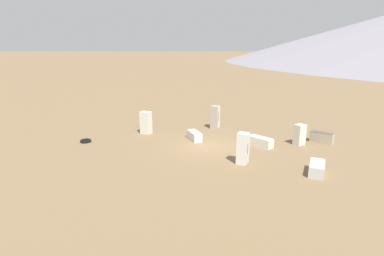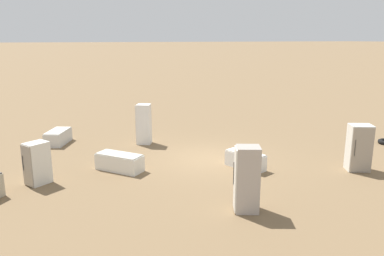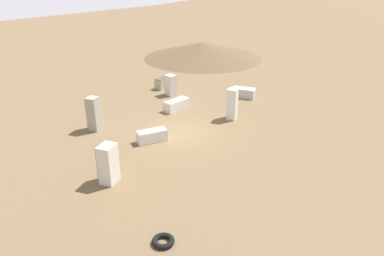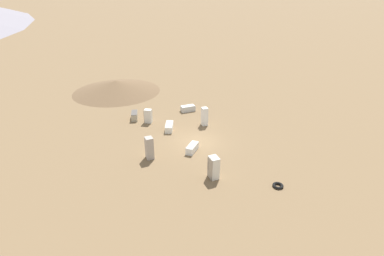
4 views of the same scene
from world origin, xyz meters
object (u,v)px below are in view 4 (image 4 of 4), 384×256
discarded_fridge_2 (149,148)px  discarded_fridge_5 (192,148)px  discarded_fridge_3 (148,116)px  discarded_fridge_4 (135,116)px  scrap_tire (278,186)px  discarded_fridge_0 (169,127)px  discarded_fridge_7 (188,108)px  discarded_fridge_1 (205,116)px  discarded_fridge_6 (214,168)px

discarded_fridge_2 → discarded_fridge_5: size_ratio=1.14×
discarded_fridge_2 → discarded_fridge_5: (3.21, -1.85, -0.65)m
discarded_fridge_3 → discarded_fridge_5: 7.51m
discarded_fridge_4 → scrap_tire: bearing=129.1°
discarded_fridge_0 → discarded_fridge_7: size_ratio=1.03×
discarded_fridge_0 → discarded_fridge_3: (-0.26, 2.85, 0.41)m
discarded_fridge_4 → discarded_fridge_7: bearing=-165.6°
discarded_fridge_1 → discarded_fridge_3: discarded_fridge_1 is taller
discarded_fridge_6 → scrap_tire: discarded_fridge_6 is taller
discarded_fridge_6 → scrap_tire: 4.77m
scrap_tire → discarded_fridge_0: bearing=84.6°
discarded_fridge_1 → discarded_fridge_5: bearing=-123.2°
discarded_fridge_0 → discarded_fridge_1: size_ratio=0.96×
discarded_fridge_4 → discarded_fridge_6: bearing=118.8°
discarded_fridge_4 → discarded_fridge_2: bearing=101.4°
discarded_fridge_5 → scrap_tire: discarded_fridge_5 is taller
discarded_fridge_7 → discarded_fridge_0: bearing=-42.7°
discarded_fridge_5 → discarded_fridge_7: 9.07m
discarded_fridge_1 → discarded_fridge_6: 9.29m
discarded_fridge_1 → discarded_fridge_6: bearing=-108.1°
discarded_fridge_1 → discarded_fridge_4: size_ratio=1.18×
discarded_fridge_1 → discarded_fridge_6: discarded_fridge_1 is taller
discarded_fridge_2 → discarded_fridge_3: 7.15m
discarded_fridge_7 → scrap_tire: (-5.97, -14.39, -0.23)m
discarded_fridge_1 → discarded_fridge_2: discarded_fridge_2 is taller
discarded_fridge_6 → scrap_tire: bearing=-126.7°
discarded_fridge_3 → discarded_fridge_4: discarded_fridge_3 is taller
discarded_fridge_5 → discarded_fridge_0: bearing=140.7°
discarded_fridge_6 → scrap_tire: size_ratio=2.25×
discarded_fridge_2 → discarded_fridge_4: bearing=84.0°
discarded_fridge_2 → discarded_fridge_4: discarded_fridge_2 is taller
discarded_fridge_5 → scrap_tire: bearing=-17.1°
discarded_fridge_7 → discarded_fridge_6: bearing=-13.3°
discarded_fridge_1 → discarded_fridge_2: (-8.04, -0.84, 0.02)m
discarded_fridge_3 → discarded_fridge_6: 11.61m
discarded_fridge_7 → discarded_fridge_1: bearing=3.0°
discarded_fridge_5 → discarded_fridge_6: 4.25m
discarded_fridge_5 → discarded_fridge_7: (6.37, 6.46, 0.01)m
discarded_fridge_3 → discarded_fridge_7: 5.15m
discarded_fridge_6 → discarded_fridge_1: bearing=-20.8°
discarded_fridge_7 → discarded_fridge_4: bearing=-91.0°
discarded_fridge_5 → scrap_tire: (0.40, -7.93, -0.22)m
discarded_fridge_1 → discarded_fridge_6: size_ratio=1.07×
discarded_fridge_3 → discarded_fridge_4: size_ratio=0.92×
discarded_fridge_4 → discarded_fridge_7: (5.47, -2.71, -0.07)m
discarded_fridge_5 → scrap_tire: 7.95m
scrap_tire → discarded_fridge_4: bearing=88.3°
discarded_fridge_2 → discarded_fridge_7: bearing=49.1°
discarded_fridge_0 → discarded_fridge_5: size_ratio=1.07×
discarded_fridge_0 → discarded_fridge_1: (3.24, -1.84, 0.62)m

